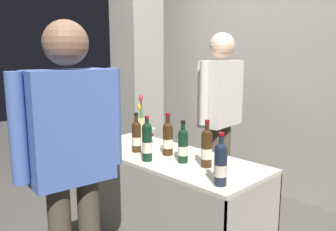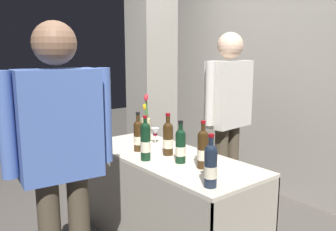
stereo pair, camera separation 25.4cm
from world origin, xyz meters
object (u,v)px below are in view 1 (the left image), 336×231
display_bottle_0 (137,136)px  vendor_presenter (220,107)px  wine_glass_near_vendor (151,133)px  featured_wine_bottle (207,147)px  tasting_table (168,186)px  flower_vase (141,127)px  concrete_pillar (137,48)px  taster_foreground_right (71,150)px

display_bottle_0 → vendor_presenter: bearing=83.4°
display_bottle_0 → wine_glass_near_vendor: (-0.08, 0.22, -0.03)m
featured_wine_bottle → wine_glass_near_vendor: 0.69m
tasting_table → wine_glass_near_vendor: (-0.32, 0.12, 0.33)m
featured_wine_bottle → flower_vase: bearing=171.6°
concrete_pillar → wine_glass_near_vendor: 1.48m
concrete_pillar → wine_glass_near_vendor: bearing=-34.8°
display_bottle_0 → taster_foreground_right: (0.41, -0.78, 0.13)m
featured_wine_bottle → display_bottle_0: 0.61m
tasting_table → featured_wine_bottle: bearing=0.6°
vendor_presenter → display_bottle_0: bearing=-11.6°
tasting_table → wine_glass_near_vendor: size_ratio=11.08×
featured_wine_bottle → taster_foreground_right: taster_foreground_right is taller
concrete_pillar → display_bottle_0: bearing=-40.0°
concrete_pillar → flower_vase: bearing=-38.4°
vendor_presenter → wine_glass_near_vendor: bearing=-20.3°
concrete_pillar → vendor_presenter: concrete_pillar is taller
concrete_pillar → display_bottle_0: size_ratio=10.10×
tasting_table → display_bottle_0: (-0.24, -0.10, 0.36)m
wine_glass_near_vendor → flower_vase: (-0.14, 0.01, 0.03)m
concrete_pillar → display_bottle_0: 1.65m
featured_wine_bottle → wine_glass_near_vendor: bearing=170.5°
concrete_pillar → tasting_table: size_ratio=2.04×
flower_vase → tasting_table: bearing=-15.4°
tasting_table → display_bottle_0: size_ratio=4.96×
featured_wine_bottle → wine_glass_near_vendor: size_ratio=2.35×
vendor_presenter → featured_wine_bottle: bearing=26.9°
concrete_pillar → tasting_table: 1.94m
flower_vase → display_bottle_0: bearing=-46.0°
wine_glass_near_vendor → concrete_pillar: bearing=145.2°
taster_foreground_right → flower_vase: bearing=39.0°
concrete_pillar → display_bottle_0: (1.15, -0.97, -0.67)m
display_bottle_0 → tasting_table: bearing=23.8°
vendor_presenter → concrete_pillar: bearing=-98.0°
wine_glass_near_vendor → taster_foreground_right: size_ratio=0.08×
tasting_table → taster_foreground_right: size_ratio=0.91×
tasting_table → flower_vase: 0.60m
flower_vase → taster_foreground_right: 1.19m
concrete_pillar → wine_glass_near_vendor: concrete_pillar is taller
display_bottle_0 → taster_foreground_right: 0.89m
taster_foreground_right → wine_glass_near_vendor: bearing=33.1°
tasting_table → wine_glass_near_vendor: 0.48m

